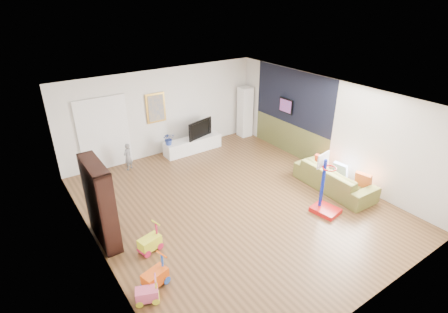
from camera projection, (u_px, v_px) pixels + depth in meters
floor at (233, 204)px, 8.72m from camera, size 6.50×7.50×0.00m
ceiling at (235, 99)px, 7.54m from camera, size 6.50×7.50×0.00m
wall_back at (163, 112)px, 10.90m from camera, size 6.50×0.00×2.70m
wall_front at (378, 242)px, 5.35m from camera, size 6.50×0.00×2.70m
wall_left at (92, 198)px, 6.46m from camera, size 0.00×7.50×2.70m
wall_right at (327, 126)px, 9.79m from camera, size 0.00×7.50×2.70m
navy_accent at (293, 98)px, 10.60m from camera, size 0.01×3.20×1.70m
olive_wainscot at (289, 139)px, 11.19m from camera, size 0.01×3.20×1.00m
doorway at (104, 135)px, 10.03m from camera, size 1.45×0.06×2.10m
painting_back at (156, 108)px, 10.66m from camera, size 0.62×0.06×0.92m
artwork_right at (286, 106)px, 10.85m from camera, size 0.04×0.56×0.46m
media_console at (193, 145)px, 11.42m from camera, size 1.95×0.51×0.45m
tall_cabinet at (245, 112)px, 12.36m from camera, size 0.43×0.43×1.77m
bookshelf at (100, 203)px, 7.10m from camera, size 0.33×1.25×1.82m
sofa at (334, 178)px, 9.21m from camera, size 0.95×2.24×0.65m
basketball_hoop at (329, 185)px, 8.06m from camera, size 0.61×0.70×1.50m
ride_on_yellow at (149, 239)px, 7.04m from camera, size 0.50×0.37×0.60m
ride_on_orange at (155, 273)px, 6.20m from camera, size 0.51×0.39×0.60m
ride_on_pink at (147, 290)px, 5.90m from camera, size 0.44×0.36×0.51m
child at (128, 157)px, 10.19m from camera, size 0.36×0.33×0.82m
tv at (198, 128)px, 11.33m from camera, size 1.02×0.42×0.59m
vase_plant at (169, 139)px, 10.79m from camera, size 0.41×0.37×0.40m
pillow_left at (363, 180)px, 8.76m from camera, size 0.18×0.41×0.40m
pillow_center at (341, 170)px, 9.25m from camera, size 0.14×0.40×0.39m
pillow_right at (322, 162)px, 9.68m from camera, size 0.16×0.39×0.38m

